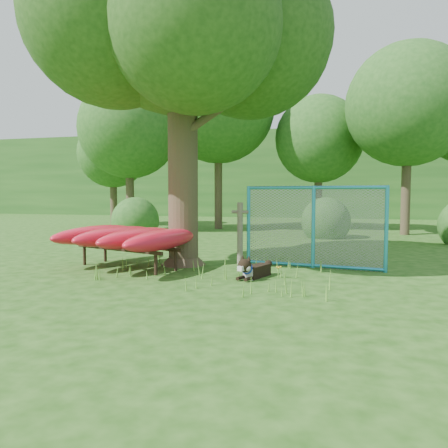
% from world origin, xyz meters
% --- Properties ---
extents(ground, '(80.00, 80.00, 0.00)m').
position_xyz_m(ground, '(0.00, 0.00, 0.00)').
color(ground, '#19430D').
rests_on(ground, ground).
extents(oak_tree, '(6.60, 5.74, 8.48)m').
position_xyz_m(oak_tree, '(-0.98, 1.84, 5.65)').
color(oak_tree, '#3B3020').
rests_on(oak_tree, ground).
extents(wooden_post, '(0.39, 0.14, 1.43)m').
position_xyz_m(wooden_post, '(0.32, 2.18, 0.76)').
color(wooden_post, '#645B4B').
rests_on(wooden_post, ground).
extents(kayak_rack, '(3.08, 3.33, 0.89)m').
position_xyz_m(kayak_rack, '(-1.96, 1.08, 0.68)').
color(kayak_rack, black).
rests_on(kayak_rack, ground).
extents(husky_dog, '(0.55, 1.05, 0.49)m').
position_xyz_m(husky_dog, '(0.94, 0.61, 0.17)').
color(husky_dog, black).
rests_on(husky_dog, ground).
extents(fence_section, '(3.07, 0.48, 3.01)m').
position_xyz_m(fence_section, '(1.98, 2.14, 0.91)').
color(fence_section, '#2895BC').
rests_on(fence_section, ground).
extents(wildflower_clump, '(0.11, 0.11, 0.24)m').
position_xyz_m(wildflower_clump, '(1.41, 0.75, 0.19)').
color(wildflower_clump, '#5F9C33').
rests_on(wildflower_clump, ground).
extents(bg_tree_a, '(4.40, 4.40, 6.70)m').
position_xyz_m(bg_tree_a, '(-6.50, 10.00, 4.48)').
color(bg_tree_a, '#3B3020').
rests_on(bg_tree_a, ground).
extents(bg_tree_b, '(5.20, 5.20, 8.22)m').
position_xyz_m(bg_tree_b, '(-3.00, 12.00, 5.61)').
color(bg_tree_b, '#3B3020').
rests_on(bg_tree_b, ground).
extents(bg_tree_c, '(4.00, 4.00, 6.12)m').
position_xyz_m(bg_tree_c, '(1.50, 13.00, 4.11)').
color(bg_tree_c, '#3B3020').
rests_on(bg_tree_c, ground).
extents(bg_tree_d, '(4.80, 4.80, 7.50)m').
position_xyz_m(bg_tree_d, '(5.00, 11.00, 5.08)').
color(bg_tree_d, '#3B3020').
rests_on(bg_tree_d, ground).
extents(bg_tree_f, '(3.60, 3.60, 5.55)m').
position_xyz_m(bg_tree_f, '(-9.00, 13.00, 3.73)').
color(bg_tree_f, '#3B3020').
rests_on(bg_tree_f, ground).
extents(shrub_left, '(1.80, 1.80, 1.80)m').
position_xyz_m(shrub_left, '(-5.00, 7.50, 0.00)').
color(shrub_left, '#21531B').
rests_on(shrub_left, ground).
extents(shrub_mid, '(1.80, 1.80, 1.80)m').
position_xyz_m(shrub_mid, '(2.00, 9.00, 0.00)').
color(shrub_mid, '#21531B').
rests_on(shrub_mid, ground).
extents(wooded_hillside, '(80.00, 12.00, 6.00)m').
position_xyz_m(wooded_hillside, '(0.00, 28.00, 3.00)').
color(wooded_hillside, '#21531B').
rests_on(wooded_hillside, ground).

